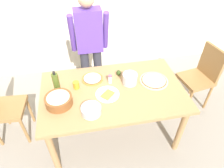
% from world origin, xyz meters
% --- Properties ---
extents(ground, '(8.00, 8.00, 0.00)m').
position_xyz_m(ground, '(0.00, 0.00, 0.00)').
color(ground, gray).
extents(dining_table, '(1.60, 0.96, 0.76)m').
position_xyz_m(dining_table, '(0.00, 0.00, 0.67)').
color(dining_table, '#A37A4C').
rests_on(dining_table, ground).
extents(person_cook, '(0.49, 0.25, 1.62)m').
position_xyz_m(person_cook, '(-0.16, 0.76, 0.94)').
color(person_cook, '#2D2D38').
rests_on(person_cook, ground).
extents(chair_wooden_right, '(0.46, 0.46, 0.95)m').
position_xyz_m(chair_wooden_right, '(1.32, 0.31, 0.54)').
color(chair_wooden_right, olive).
rests_on(chair_wooden_right, ground).
extents(pizza_raw_on_board, '(0.33, 0.33, 0.02)m').
position_xyz_m(pizza_raw_on_board, '(0.50, 0.06, 0.77)').
color(pizza_raw_on_board, beige).
rests_on(pizza_raw_on_board, dining_table).
extents(pizza_cooked_on_tray, '(0.25, 0.25, 0.02)m').
position_xyz_m(pizza_cooked_on_tray, '(-0.20, 0.24, 0.77)').
color(pizza_cooked_on_tray, '#C67A33').
rests_on(pizza_cooked_on_tray, dining_table).
extents(plate_with_slice, '(0.26, 0.26, 0.02)m').
position_xyz_m(plate_with_slice, '(-0.07, -0.06, 0.77)').
color(plate_with_slice, white).
rests_on(plate_with_slice, dining_table).
extents(popcorn_bowl, '(0.28, 0.28, 0.11)m').
position_xyz_m(popcorn_bowl, '(-0.58, -0.10, 0.82)').
color(popcorn_bowl, brown).
rests_on(popcorn_bowl, dining_table).
extents(mixing_bowl_steel, '(0.20, 0.20, 0.08)m').
position_xyz_m(mixing_bowl_steel, '(-0.27, -0.28, 0.80)').
color(mixing_bowl_steel, '#B7B7BC').
rests_on(mixing_bowl_steel, dining_table).
extents(olive_oil_bottle, '(0.07, 0.07, 0.26)m').
position_xyz_m(olive_oil_bottle, '(-0.60, 0.13, 0.87)').
color(olive_oil_bottle, '#47561E').
rests_on(olive_oil_bottle, dining_table).
extents(steel_pot, '(0.17, 0.17, 0.13)m').
position_xyz_m(steel_pot, '(0.22, 0.09, 0.83)').
color(steel_pot, '#B7B7BC').
rests_on(steel_pot, dining_table).
extents(cup_orange, '(0.07, 0.07, 0.08)m').
position_xyz_m(cup_orange, '(-0.40, 0.12, 0.80)').
color(cup_orange, orange).
rests_on(cup_orange, dining_table).
extents(salt_shaker, '(0.04, 0.04, 0.11)m').
position_xyz_m(salt_shaker, '(-0.01, 0.14, 0.81)').
color(salt_shaker, white).
rests_on(salt_shaker, dining_table).
extents(avocado, '(0.06, 0.06, 0.07)m').
position_xyz_m(avocado, '(0.12, 0.25, 0.80)').
color(avocado, '#2D4219').
rests_on(avocado, dining_table).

